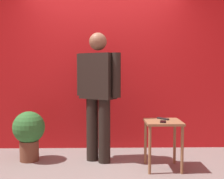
# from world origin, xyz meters

# --- Properties ---
(ground_plane) EXTENTS (12.00, 12.00, 0.00)m
(ground_plane) POSITION_xyz_m (0.00, 0.00, 0.00)
(ground_plane) COLOR gray
(back_wall_red) EXTENTS (5.36, 0.12, 2.82)m
(back_wall_red) POSITION_xyz_m (0.00, 1.31, 1.41)
(back_wall_red) COLOR red
(back_wall_red) RESTS_ON ground_plane
(standing_person) EXTENTS (0.64, 0.46, 1.75)m
(standing_person) POSITION_xyz_m (-0.07, 0.58, 0.98)
(standing_person) COLOR black
(standing_person) RESTS_ON ground_plane
(side_table) EXTENTS (0.45, 0.45, 0.62)m
(side_table) POSITION_xyz_m (0.76, 0.27, 0.50)
(side_table) COLOR olive
(side_table) RESTS_ON ground_plane
(cell_phone) EXTENTS (0.10, 0.15, 0.01)m
(cell_phone) POSITION_xyz_m (0.74, 0.18, 0.62)
(cell_phone) COLOR black
(cell_phone) RESTS_ON side_table
(tv_remote) EXTENTS (0.14, 0.16, 0.02)m
(tv_remote) POSITION_xyz_m (0.77, 0.36, 0.63)
(tv_remote) COLOR black
(tv_remote) RESTS_ON side_table
(potted_plant) EXTENTS (0.44, 0.44, 0.69)m
(potted_plant) POSITION_xyz_m (-1.03, 0.62, 0.41)
(potted_plant) COLOR brown
(potted_plant) RESTS_ON ground_plane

